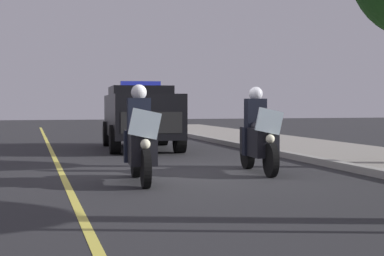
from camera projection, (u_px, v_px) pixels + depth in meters
ground_plane at (193, 174)px, 11.73m from camera, size 80.00×80.00×0.00m
curb_strip at (342, 166)px, 12.58m from camera, size 48.00×0.24×0.15m
lane_stripe_center at (64, 178)px, 11.08m from camera, size 48.00×0.12×0.01m
police_motorcycle_lead_left at (140, 143)px, 10.48m from camera, size 2.14×0.61×1.72m
police_motorcycle_lead_right at (258, 138)px, 11.93m from camera, size 2.14×0.61×1.72m
police_suv at (141, 114)px, 18.03m from camera, size 5.01×2.32×2.05m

